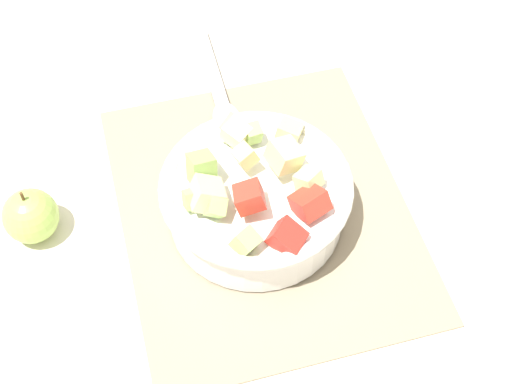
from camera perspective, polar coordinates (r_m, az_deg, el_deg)
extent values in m
plane|color=silver|center=(0.90, 0.58, -1.39)|extent=(2.40, 2.40, 0.00)
cube|color=gray|center=(0.90, 0.58, -1.28)|extent=(0.41, 0.34, 0.01)
cylinder|color=white|center=(0.86, 0.00, -0.73)|extent=(0.20, 0.20, 0.06)
torus|color=white|center=(0.84, 0.00, 0.50)|extent=(0.22, 0.22, 0.02)
cube|color=#93C160|center=(0.88, -1.69, 4.99)|extent=(0.04, 0.04, 0.04)
cube|color=#A3CC6B|center=(0.86, -0.34, 4.50)|extent=(0.02, 0.02, 0.03)
cube|color=beige|center=(0.83, 2.16, 2.92)|extent=(0.04, 0.04, 0.04)
cube|color=#A3CC6B|center=(0.78, -0.80, -3.85)|extent=(0.04, 0.04, 0.04)
cube|color=beige|center=(0.86, -1.54, 4.55)|extent=(0.04, 0.04, 0.03)
cube|color=#E5D684|center=(0.88, 2.55, 4.61)|extent=(0.04, 0.04, 0.03)
cube|color=#A3CC6B|center=(0.80, -3.13, -1.18)|extent=(0.03, 0.03, 0.04)
cube|color=red|center=(0.79, 2.28, -3.52)|extent=(0.05, 0.05, 0.04)
cube|color=#BC3828|center=(0.81, 4.15, -0.81)|extent=(0.05, 0.05, 0.04)
cube|color=#A3CC6B|center=(0.81, -5.01, -0.56)|extent=(0.02, 0.02, 0.03)
cube|color=beige|center=(0.81, -3.80, -0.18)|extent=(0.04, 0.04, 0.04)
cube|color=beige|center=(0.82, 4.05, 0.92)|extent=(0.04, 0.04, 0.03)
cube|color=#BC3828|center=(0.79, -0.53, -0.39)|extent=(0.04, 0.04, 0.04)
cube|color=#93C160|center=(0.82, -4.19, 1.74)|extent=(0.04, 0.03, 0.04)
cube|color=#E5D684|center=(0.83, -0.84, 2.80)|extent=(0.03, 0.03, 0.03)
ellipsoid|color=#B7B7BC|center=(0.98, -2.25, 5.68)|extent=(0.06, 0.04, 0.01)
cube|color=#B7B7BC|center=(1.05, -3.46, 9.41)|extent=(0.16, 0.02, 0.01)
sphere|color=#9EC656|center=(0.89, -16.88, -1.77)|extent=(0.06, 0.06, 0.06)
cylinder|color=brown|center=(0.86, -17.47, -0.32)|extent=(0.00, 0.00, 0.01)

